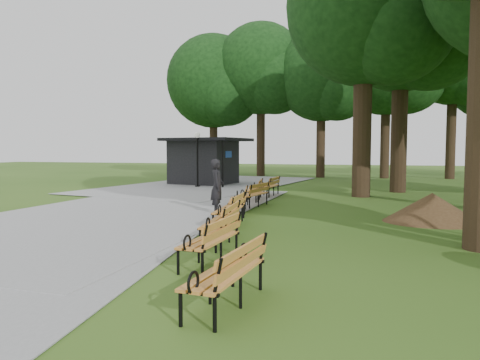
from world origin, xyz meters
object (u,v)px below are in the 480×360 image
(person, at_px, (217,187))
(dirt_mound, at_px, (432,208))
(bench_7, at_px, (269,186))
(lawn_tree_4, at_px, (402,20))
(kiosk, at_px, (204,161))
(bench_2, at_px, (220,223))
(bench_3, at_px, (228,210))
(bench_0, at_px, (225,274))
(lawn_tree_2, at_px, (364,9))
(bench_4, at_px, (238,201))
(lamp_post, at_px, (197,147))
(bench_5, at_px, (253,194))
(bench_6, at_px, (254,190))
(bench_1, at_px, (210,240))

(person, xyz_separation_m, dirt_mound, (6.39, 0.07, -0.46))
(bench_7, distance_m, lawn_tree_4, 10.19)
(kiosk, bearing_deg, bench_2, -58.52)
(person, height_order, kiosk, kiosk)
(bench_2, xyz_separation_m, bench_3, (-0.42, 2.08, 0.00))
(bench_0, relative_size, lawn_tree_2, 0.17)
(bench_0, height_order, bench_4, same)
(bench_3, relative_size, bench_4, 1.00)
(bench_7, bearing_deg, lawn_tree_4, 125.24)
(person, bearing_deg, bench_7, -19.40)
(lamp_post, xyz_separation_m, bench_2, (5.53, -13.24, -1.73))
(bench_5, bearing_deg, bench_0, 20.97)
(kiosk, height_order, bench_2, kiosk)
(bench_6, xyz_separation_m, bench_7, (0.25, 1.78, 0.00))
(lawn_tree_4, bearing_deg, bench_3, -114.64)
(bench_1, distance_m, bench_2, 1.90)
(lamp_post, bearing_deg, bench_2, -67.35)
(bench_1, xyz_separation_m, bench_7, (-1.29, 11.65, 0.00))
(dirt_mound, bearing_deg, lawn_tree_2, 106.74)
(bench_4, xyz_separation_m, lawn_tree_4, (5.51, 9.11, 7.71))
(person, xyz_separation_m, lawn_tree_2, (4.43, 6.59, 7.15))
(dirt_mound, distance_m, bench_0, 8.83)
(kiosk, bearing_deg, person, -57.71)
(person, xyz_separation_m, lawn_tree_4, (6.14, 9.26, 7.27))
(bench_0, relative_size, bench_1, 1.00)
(bench_3, distance_m, bench_4, 2.18)
(dirt_mound, height_order, bench_1, bench_1)
(kiosk, relative_size, bench_2, 2.28)
(kiosk, bearing_deg, bench_3, -57.09)
(kiosk, height_order, bench_3, kiosk)
(bench_0, relative_size, bench_3, 1.00)
(dirt_mound, bearing_deg, bench_5, 160.33)
(person, relative_size, bench_7, 0.93)
(kiosk, distance_m, lawn_tree_4, 12.85)
(bench_7, bearing_deg, dirt_mound, 49.19)
(bench_5, bearing_deg, lawn_tree_4, 151.89)
(bench_1, xyz_separation_m, lawn_tree_4, (4.34, 15.20, 7.71))
(lamp_post, distance_m, bench_5, 8.69)
(bench_0, height_order, bench_2, same)
(lamp_post, xyz_separation_m, bench_3, (5.11, -11.17, -1.73))
(person, height_order, bench_3, person)
(bench_5, bearing_deg, bench_6, -158.32)
(person, height_order, lawn_tree_2, lawn_tree_2)
(bench_6, bearing_deg, lawn_tree_4, 123.23)
(bench_3, height_order, bench_5, same)
(lawn_tree_4, bearing_deg, lawn_tree_2, -122.70)
(bench_3, bearing_deg, kiosk, -161.64)
(person, relative_size, bench_6, 0.93)
(bench_0, bearing_deg, lawn_tree_4, 174.59)
(bench_0, xyz_separation_m, bench_1, (-0.91, 2.02, 0.00))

